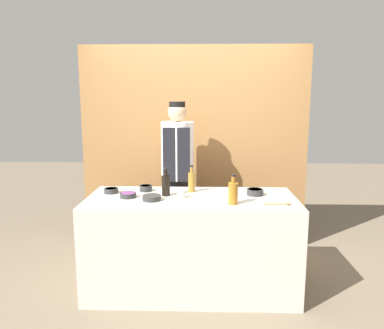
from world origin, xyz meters
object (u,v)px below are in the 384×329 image
(cutting_board, at_px, (217,195))
(bottle_soy, at_px, (166,185))
(wooden_spoon, at_px, (281,204))
(chef_center, at_px, (178,176))
(bottle_amber, at_px, (233,193))
(sauce_bowl_purple, at_px, (128,195))
(sauce_bowl_yellow, at_px, (111,190))
(bottle_vinegar, at_px, (192,182))
(sauce_bowl_white, at_px, (146,188))
(cup_cream, at_px, (181,194))
(sauce_bowl_green, at_px, (255,192))
(sauce_bowl_brown, at_px, (152,197))

(cutting_board, relative_size, bottle_soy, 1.22)
(wooden_spoon, xyz_separation_m, chef_center, (-0.95, 0.87, 0.05))
(bottle_amber, distance_m, wooden_spoon, 0.42)
(sauce_bowl_purple, bearing_deg, cutting_board, 4.58)
(sauce_bowl_yellow, xyz_separation_m, cutting_board, (1.02, -0.09, -0.02))
(bottle_soy, relative_size, bottle_vinegar, 1.01)
(sauce_bowl_white, distance_m, chef_center, 0.51)
(sauce_bowl_white, distance_m, bottle_amber, 0.94)
(sauce_bowl_white, bearing_deg, cup_cream, -33.48)
(sauce_bowl_purple, height_order, sauce_bowl_green, sauce_bowl_green)
(wooden_spoon, bearing_deg, bottle_vinegar, 151.01)
(bottle_amber, bearing_deg, bottle_vinegar, 131.65)
(sauce_bowl_brown, relative_size, wooden_spoon, 0.69)
(sauce_bowl_purple, xyz_separation_m, chef_center, (0.41, 0.66, 0.04))
(sauce_bowl_white, relative_size, bottle_amber, 0.48)
(sauce_bowl_purple, relative_size, cup_cream, 1.96)
(sauce_bowl_purple, bearing_deg, bottle_soy, 12.59)
(wooden_spoon, bearing_deg, sauce_bowl_white, 159.77)
(bottle_soy, bearing_deg, sauce_bowl_green, 3.14)
(bottle_soy, bearing_deg, sauce_bowl_purple, -167.41)
(sauce_bowl_purple, height_order, chef_center, chef_center)
(sauce_bowl_green, distance_m, cutting_board, 0.37)
(sauce_bowl_green, bearing_deg, cutting_board, -171.06)
(cup_cream, bearing_deg, sauce_bowl_yellow, 167.49)
(sauce_bowl_green, distance_m, bottle_vinegar, 0.62)
(wooden_spoon, bearing_deg, chef_center, 137.41)
(sauce_bowl_yellow, bearing_deg, cutting_board, -5.18)
(bottle_vinegar, distance_m, chef_center, 0.47)
(cutting_board, distance_m, bottle_amber, 0.30)
(sauce_bowl_white, relative_size, bottle_vinegar, 0.47)
(bottle_soy, distance_m, wooden_spoon, 1.06)
(bottle_amber, bearing_deg, cup_cream, 156.68)
(sauce_bowl_purple, bearing_deg, chef_center, 58.02)
(cup_cream, bearing_deg, sauce_bowl_purple, -179.31)
(bottle_vinegar, bearing_deg, wooden_spoon, -28.99)
(sauce_bowl_white, bearing_deg, wooden_spoon, -20.23)
(sauce_bowl_yellow, height_order, chef_center, chef_center)
(bottle_soy, distance_m, bottle_vinegar, 0.28)
(bottle_amber, relative_size, bottle_vinegar, 0.99)
(bottle_amber, bearing_deg, chef_center, 122.14)
(bottle_soy, height_order, wooden_spoon, bottle_soy)
(sauce_bowl_green, xyz_separation_m, cup_cream, (-0.69, -0.12, 0.01))
(sauce_bowl_yellow, bearing_deg, sauce_bowl_green, -1.48)
(sauce_bowl_yellow, distance_m, chef_center, 0.79)
(bottle_amber, bearing_deg, sauce_bowl_brown, 171.98)
(cutting_board, bearing_deg, cup_cream, -169.74)
(cutting_board, bearing_deg, bottle_amber, -63.66)
(sauce_bowl_white, bearing_deg, sauce_bowl_green, -6.71)
(sauce_bowl_purple, height_order, cup_cream, cup_cream)
(cup_cream, height_order, wooden_spoon, cup_cream)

